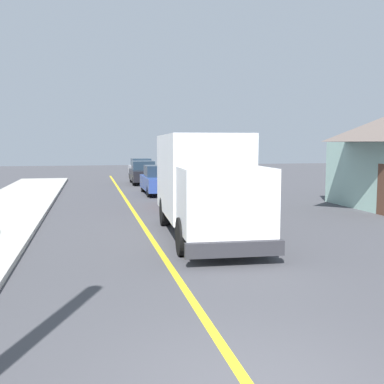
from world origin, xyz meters
TOP-DOWN VIEW (x-y plane):
  - centre_line_yellow at (0.00, 10.00)m, footprint 0.16×56.00m
  - box_truck at (1.71, 9.21)m, footprint 2.79×7.30m
  - parked_car_near at (2.51, 15.80)m, footprint 1.81×4.41m
  - parked_car_mid at (2.12, 21.57)m, footprint 1.81×4.40m
  - parked_car_far at (2.02, 28.84)m, footprint 1.88×4.43m
  - parked_car_furthest at (2.55, 35.10)m, footprint 1.93×4.45m

SIDE VIEW (x-z plane):
  - centre_line_yellow at x=0.00m, z-range 0.00..0.01m
  - parked_car_near at x=2.51m, z-range -0.04..1.63m
  - parked_car_mid at x=2.12m, z-range -0.04..1.63m
  - parked_car_far at x=2.02m, z-range -0.04..1.63m
  - parked_car_furthest at x=2.55m, z-range -0.04..1.63m
  - box_truck at x=1.71m, z-range 0.17..3.37m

